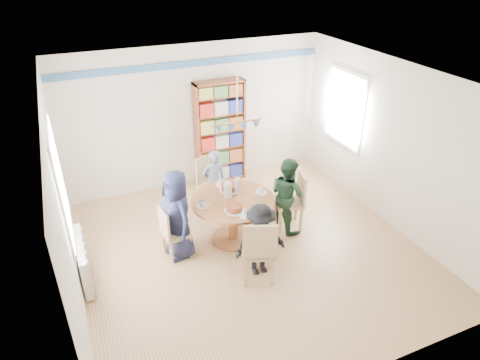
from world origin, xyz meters
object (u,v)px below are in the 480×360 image
chair_near (259,249)px  bookshelf (220,133)px  person_far (214,181)px  person_right (287,194)px  chair_left (171,231)px  chair_far (211,181)px  chair_right (294,198)px  dining_table (233,210)px  radiator (83,260)px  person_near (260,240)px  person_left (177,215)px

chair_near → bookshelf: bearing=78.8°
person_far → person_right: bearing=132.6°
chair_left → chair_far: 1.47m
chair_right → chair_near: chair_near is taller
dining_table → bookshelf: (0.54, 1.97, 0.44)m
radiator → person_far: (2.31, 0.99, 0.24)m
person_right → bookshelf: bearing=-0.5°
person_right → person_far: 1.32m
chair_near → person_right: bearing=45.7°
chair_right → bookshelf: bearing=104.4°
chair_left → chair_far: size_ratio=0.85×
chair_left → bookshelf: 2.60m
person_far → person_near: bearing=90.1°
chair_right → chair_far: chair_far is taller
chair_right → chair_far: bearing=135.0°
person_far → person_near: size_ratio=1.04×
dining_table → chair_right: chair_right is taller
radiator → chair_far: bearing=25.3°
radiator → bookshelf: bearing=35.8°
chair_left → person_far: 1.42m
chair_left → chair_far: bearing=46.4°
person_right → person_far: person_right is taller
chair_near → bookshelf: 3.11m
chair_far → bookshelf: 1.19m
person_far → bookshelf: bearing=-116.9°
chair_far → chair_near: (-0.05, -2.07, 0.01)m
chair_left → bookshelf: (1.56, 2.02, 0.52)m
chair_left → person_near: (1.06, -0.83, 0.09)m
chair_near → person_left: size_ratio=0.73×
person_left → person_far: 1.31m
chair_left → person_far: (1.04, 0.97, 0.12)m
chair_right → bookshelf: size_ratio=0.49×
chair_right → person_right: 0.16m
person_right → person_near: person_right is taller
person_right → chair_near: bearing=124.3°
chair_right → person_left: size_ratio=0.70×
person_left → person_near: size_ratio=1.24×
chair_left → chair_near: (0.96, -1.01, 0.10)m
person_far → chair_left: bearing=42.3°
dining_table → person_near: (0.05, -0.89, 0.01)m
chair_near → person_left: person_left is taller
chair_right → chair_near: (-1.11, -1.00, 0.03)m
radiator → person_near: (2.33, -0.81, 0.22)m
chair_far → person_right: size_ratio=0.79×
radiator → person_left: bearing=2.5°
chair_near → person_right: size_ratio=0.81×
person_near → bookshelf: bookshelf is taller
person_left → chair_right: bearing=78.6°
person_near → bookshelf: (0.49, 2.85, 0.43)m
chair_left → chair_far: (1.01, 1.06, 0.08)m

